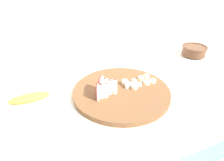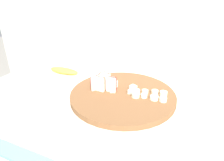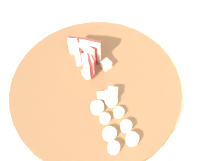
% 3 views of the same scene
% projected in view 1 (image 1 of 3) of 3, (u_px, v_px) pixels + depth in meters
% --- Properties ---
extents(tiled_countertop, '(1.33, 0.80, 0.91)m').
position_uv_depth(tiled_countertop, '(132.00, 160.00, 1.10)').
color(tiled_countertop, silver).
rests_on(tiled_countertop, ground).
extents(tile_backsplash, '(2.40, 0.04, 1.37)m').
position_uv_depth(tile_backsplash, '(103.00, 85.00, 1.31)').
color(tile_backsplash, silver).
rests_on(tile_backsplash, ground).
extents(cutting_board, '(0.40, 0.40, 0.02)m').
position_uv_depth(cutting_board, '(121.00, 92.00, 0.84)').
color(cutting_board, brown).
rests_on(cutting_board, tiled_countertop).
extents(apple_wedge_fan, '(0.09, 0.07, 0.07)m').
position_uv_depth(apple_wedge_fan, '(104.00, 88.00, 0.79)').
color(apple_wedge_fan, '#B22D23').
rests_on(apple_wedge_fan, cutting_board).
extents(apple_dice_pile, '(0.11, 0.07, 0.02)m').
position_uv_depth(apple_dice_pile, '(119.00, 86.00, 0.84)').
color(apple_dice_pile, '#EFE5CC').
rests_on(apple_dice_pile, cutting_board).
extents(banana_slice_rows, '(0.13, 0.08, 0.02)m').
position_uv_depth(banana_slice_rows, '(141.00, 82.00, 0.88)').
color(banana_slice_rows, beige).
rests_on(banana_slice_rows, cutting_board).
extents(ceramic_bowl, '(0.14, 0.14, 0.06)m').
position_uv_depth(ceramic_bowl, '(194.00, 50.00, 1.17)').
color(ceramic_bowl, brown).
rests_on(ceramic_bowl, tiled_countertop).
extents(banana_peel, '(0.16, 0.06, 0.02)m').
position_uv_depth(banana_peel, '(30.00, 98.00, 0.80)').
color(banana_peel, gold).
rests_on(banana_peel, tiled_countertop).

